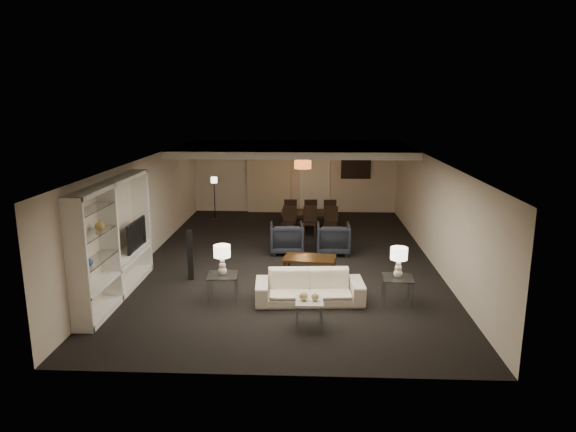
{
  "coord_description": "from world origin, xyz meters",
  "views": [
    {
      "loc": [
        0.54,
        -12.18,
        3.9
      ],
      "look_at": [
        0.0,
        0.0,
        1.1
      ],
      "focal_mm": 32.0,
      "sensor_mm": 36.0,
      "label": 1
    }
  ],
  "objects_px": {
    "dining_table": "(310,222)",
    "floor_speaker": "(190,255)",
    "side_table_left": "(223,288)",
    "chair_nr": "(331,223)",
    "pendant_light": "(303,165)",
    "chair_nm": "(310,222)",
    "floor_lamp": "(215,199)",
    "coffee_table": "(310,266)",
    "chair_fl": "(291,212)",
    "armchair_left": "(287,238)",
    "table_lamp_left": "(222,260)",
    "chair_nl": "(289,222)",
    "vase_blue": "(88,261)",
    "table_lamp_right": "(399,263)",
    "vase_amber": "(100,224)",
    "chair_fm": "(310,212)",
    "sofa": "(309,287)",
    "armchair_right": "(333,238)",
    "marble_table": "(309,313)",
    "television": "(131,235)",
    "side_table_right": "(397,290)",
    "chair_fr": "(329,213)"
  },
  "relations": [
    {
      "from": "side_table_right",
      "to": "pendant_light",
      "type": "bearing_deg",
      "value": 107.3
    },
    {
      "from": "pendant_light",
      "to": "floor_speaker",
      "type": "distance_m",
      "value": 5.74
    },
    {
      "from": "floor_speaker",
      "to": "marble_table",
      "type": "bearing_deg",
      "value": -52.63
    },
    {
      "from": "side_table_left",
      "to": "chair_fm",
      "type": "distance_m",
      "value": 6.35
    },
    {
      "from": "table_lamp_left",
      "to": "chair_nr",
      "type": "bearing_deg",
      "value": 64.57
    },
    {
      "from": "sofa",
      "to": "vase_amber",
      "type": "relative_size",
      "value": 11.55
    },
    {
      "from": "armchair_left",
      "to": "chair_nl",
      "type": "bearing_deg",
      "value": -93.84
    },
    {
      "from": "marble_table",
      "to": "vase_blue",
      "type": "relative_size",
      "value": 2.81
    },
    {
      "from": "dining_table",
      "to": "floor_speaker",
      "type": "bearing_deg",
      "value": -122.64
    },
    {
      "from": "coffee_table",
      "to": "chair_nm",
      "type": "distance_m",
      "value": 3.22
    },
    {
      "from": "armchair_right",
      "to": "marble_table",
      "type": "distance_m",
      "value": 4.44
    },
    {
      "from": "marble_table",
      "to": "chair_fl",
      "type": "relative_size",
      "value": 0.54
    },
    {
      "from": "floor_speaker",
      "to": "chair_nm",
      "type": "bearing_deg",
      "value": 42.83
    },
    {
      "from": "sofa",
      "to": "vase_blue",
      "type": "relative_size",
      "value": 12.29
    },
    {
      "from": "pendant_light",
      "to": "chair_nl",
      "type": "relative_size",
      "value": 0.59
    },
    {
      "from": "coffee_table",
      "to": "floor_speaker",
      "type": "relative_size",
      "value": 1.03
    },
    {
      "from": "coffee_table",
      "to": "chair_fm",
      "type": "bearing_deg",
      "value": 90.13
    },
    {
      "from": "marble_table",
      "to": "floor_speaker",
      "type": "distance_m",
      "value": 3.49
    },
    {
      "from": "floor_speaker",
      "to": "chair_nm",
      "type": "height_order",
      "value": "floor_speaker"
    },
    {
      "from": "armchair_left",
      "to": "chair_fr",
      "type": "bearing_deg",
      "value": -117.14
    },
    {
      "from": "table_lamp_left",
      "to": "vase_amber",
      "type": "distance_m",
      "value": 2.35
    },
    {
      "from": "pendant_light",
      "to": "dining_table",
      "type": "relative_size",
      "value": 0.31
    },
    {
      "from": "floor_speaker",
      "to": "floor_lamp",
      "type": "distance_m",
      "value": 5.7
    },
    {
      "from": "table_lamp_left",
      "to": "floor_speaker",
      "type": "height_order",
      "value": "table_lamp_left"
    },
    {
      "from": "sofa",
      "to": "chair_nl",
      "type": "xyz_separation_m",
      "value": [
        -0.61,
        4.82,
        0.13
      ]
    },
    {
      "from": "table_lamp_left",
      "to": "floor_speaker",
      "type": "xyz_separation_m",
      "value": [
        -0.92,
        1.19,
        -0.28
      ]
    },
    {
      "from": "armchair_left",
      "to": "table_lamp_left",
      "type": "height_order",
      "value": "table_lamp_left"
    },
    {
      "from": "sofa",
      "to": "armchair_left",
      "type": "distance_m",
      "value": 3.36
    },
    {
      "from": "pendant_light",
      "to": "floor_lamp",
      "type": "height_order",
      "value": "pendant_light"
    },
    {
      "from": "television",
      "to": "chair_fl",
      "type": "bearing_deg",
      "value": -32.06
    },
    {
      "from": "vase_blue",
      "to": "side_table_right",
      "type": "bearing_deg",
      "value": 11.29
    },
    {
      "from": "table_lamp_left",
      "to": "floor_speaker",
      "type": "relative_size",
      "value": 0.53
    },
    {
      "from": "table_lamp_left",
      "to": "television",
      "type": "height_order",
      "value": "television"
    },
    {
      "from": "table_lamp_right",
      "to": "television",
      "type": "bearing_deg",
      "value": 169.84
    },
    {
      "from": "armchair_left",
      "to": "floor_speaker",
      "type": "height_order",
      "value": "floor_speaker"
    },
    {
      "from": "sofa",
      "to": "table_lamp_left",
      "type": "bearing_deg",
      "value": 176.0
    },
    {
      "from": "floor_speaker",
      "to": "floor_lamp",
      "type": "height_order",
      "value": "floor_lamp"
    },
    {
      "from": "pendant_light",
      "to": "table_lamp_right",
      "type": "bearing_deg",
      "value": -72.7
    },
    {
      "from": "coffee_table",
      "to": "sofa",
      "type": "bearing_deg",
      "value": -90.0
    },
    {
      "from": "table_lamp_right",
      "to": "floor_lamp",
      "type": "xyz_separation_m",
      "value": [
        -4.82,
        6.86,
        -0.13
      ]
    },
    {
      "from": "armchair_left",
      "to": "vase_blue",
      "type": "relative_size",
      "value": 5.02
    },
    {
      "from": "side_table_left",
      "to": "chair_nr",
      "type": "distance_m",
      "value": 5.34
    },
    {
      "from": "floor_speaker",
      "to": "chair_nr",
      "type": "height_order",
      "value": "floor_speaker"
    },
    {
      "from": "coffee_table",
      "to": "chair_fl",
      "type": "bearing_deg",
      "value": 97.7
    },
    {
      "from": "coffee_table",
      "to": "marble_table",
      "type": "distance_m",
      "value": 2.7
    },
    {
      "from": "armchair_left",
      "to": "table_lamp_right",
      "type": "height_order",
      "value": "table_lamp_right"
    },
    {
      "from": "armchair_right",
      "to": "marble_table",
      "type": "relative_size",
      "value": 1.79
    },
    {
      "from": "chair_fm",
      "to": "floor_lamp",
      "type": "relative_size",
      "value": 0.62
    },
    {
      "from": "armchair_right",
      "to": "table_lamp_left",
      "type": "height_order",
      "value": "table_lamp_left"
    },
    {
      "from": "vase_blue",
      "to": "coffee_table",
      "type": "bearing_deg",
      "value": 35.12
    }
  ]
}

